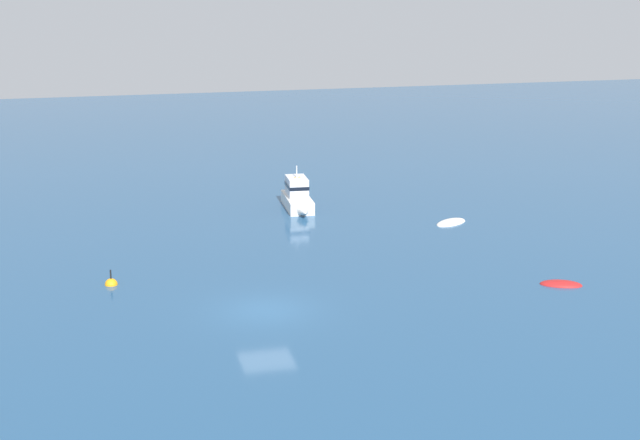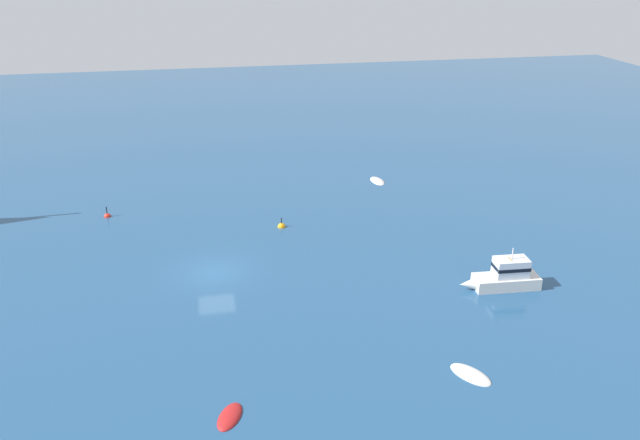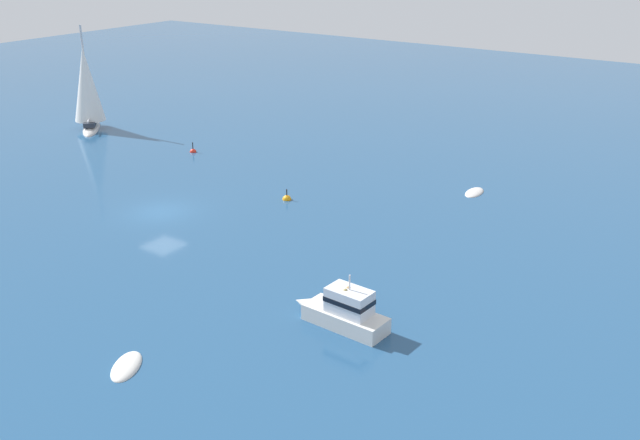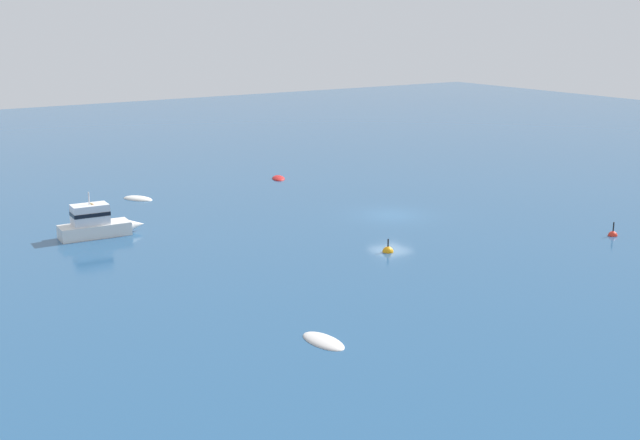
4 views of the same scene
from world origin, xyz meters
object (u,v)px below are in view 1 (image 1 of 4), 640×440
Objects in this scene: skiff at (451,223)px; powerboat at (298,196)px; channel_buoy at (111,285)px; tender_1 at (561,285)px.

skiff is 0.51× the size of powerboat.
skiff is 10.33m from powerboat.
channel_buoy is (12.91, -12.56, -0.83)m from powerboat.
powerboat is at bearing 135.78° from channel_buoy.
channel_buoy is (-5.59, -21.84, 0.01)m from tender_1.
skiff is 12.59m from tender_1.
powerboat is 20.71m from tender_1.
tender_1 is at bearing -116.77° from skiff.
powerboat is 18.03m from channel_buoy.
skiff is at bearing 108.39° from channel_buoy.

